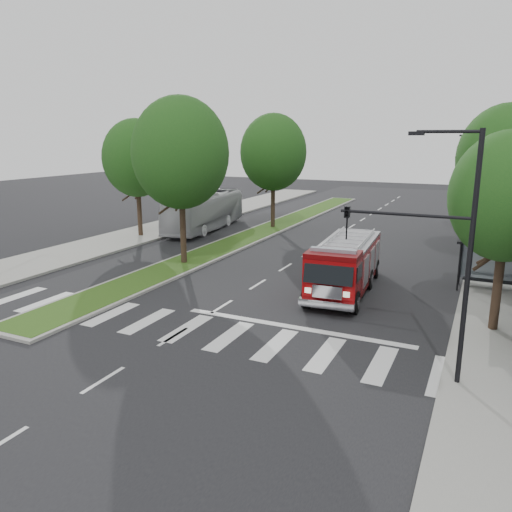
% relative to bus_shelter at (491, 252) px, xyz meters
% --- Properties ---
extents(ground, '(140.00, 140.00, 0.00)m').
position_rel_bus_shelter_xyz_m(ground, '(-11.20, -8.15, -2.04)').
color(ground, black).
rests_on(ground, ground).
extents(sidewalk_left, '(5.00, 80.00, 0.15)m').
position_rel_bus_shelter_xyz_m(sidewalk_left, '(-25.70, 1.85, -1.96)').
color(sidewalk_left, gray).
rests_on(sidewalk_left, ground).
extents(median, '(3.00, 50.00, 0.15)m').
position_rel_bus_shelter_xyz_m(median, '(-17.20, 9.85, -1.96)').
color(median, gray).
rests_on(median, ground).
extents(bus_shelter, '(3.20, 1.60, 2.61)m').
position_rel_bus_shelter_xyz_m(bus_shelter, '(0.00, 0.00, 0.00)').
color(bus_shelter, black).
rests_on(bus_shelter, ground).
extents(tree_right_near, '(4.40, 4.40, 8.05)m').
position_rel_bus_shelter_xyz_m(tree_right_near, '(0.30, -6.15, 3.47)').
color(tree_right_near, black).
rests_on(tree_right_near, ground).
extents(tree_right_mid, '(5.60, 5.60, 9.72)m').
position_rel_bus_shelter_xyz_m(tree_right_mid, '(0.30, 5.85, 4.45)').
color(tree_right_mid, black).
rests_on(tree_right_mid, ground).
extents(tree_right_far, '(5.00, 5.00, 8.73)m').
position_rel_bus_shelter_xyz_m(tree_right_far, '(0.30, 15.85, 3.80)').
color(tree_right_far, black).
rests_on(tree_right_far, ground).
extents(tree_median_near, '(5.80, 5.80, 10.16)m').
position_rel_bus_shelter_xyz_m(tree_median_near, '(-17.20, -2.15, 4.77)').
color(tree_median_near, black).
rests_on(tree_median_near, ground).
extents(tree_median_far, '(5.60, 5.60, 9.72)m').
position_rel_bus_shelter_xyz_m(tree_median_far, '(-17.20, 11.85, 4.45)').
color(tree_median_far, black).
rests_on(tree_median_far, ground).
extents(tree_left_mid, '(5.20, 5.20, 9.16)m').
position_rel_bus_shelter_xyz_m(tree_left_mid, '(-25.20, 3.85, 4.12)').
color(tree_left_mid, black).
rests_on(tree_left_mid, ground).
extents(streetlight_right_near, '(4.08, 0.22, 8.00)m').
position_rel_bus_shelter_xyz_m(streetlight_right_near, '(-1.59, -11.65, 2.63)').
color(streetlight_right_near, black).
rests_on(streetlight_right_near, ground).
extents(streetlight_right_far, '(2.11, 0.20, 8.00)m').
position_rel_bus_shelter_xyz_m(streetlight_right_far, '(-0.85, 11.85, 2.44)').
color(streetlight_right_far, black).
rests_on(streetlight_right_far, ground).
extents(fire_engine, '(3.03, 8.39, 2.86)m').
position_rel_bus_shelter_xyz_m(fire_engine, '(-6.66, -3.33, -0.67)').
color(fire_engine, '#590406').
rests_on(fire_engine, ground).
extents(city_bus, '(3.94, 11.58, 3.16)m').
position_rel_bus_shelter_xyz_m(city_bus, '(-22.23, 8.88, -0.46)').
color(city_bus, '#B3B2B7').
rests_on(city_bus, ground).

